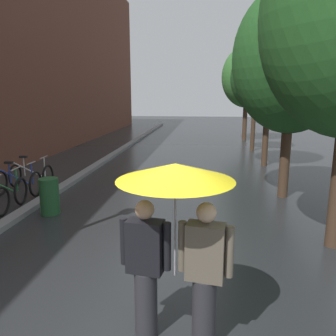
# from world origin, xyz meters

# --- Properties ---
(kerb_strip) EXTENTS (0.30, 36.00, 0.12)m
(kerb_strip) POSITION_xyz_m (-3.20, 10.00, 0.06)
(kerb_strip) COLOR slate
(kerb_strip) RESTS_ON ground
(street_tree_1) EXTENTS (3.00, 3.00, 5.47)m
(street_tree_1) POSITION_xyz_m (3.09, 5.97, 3.59)
(street_tree_1) COLOR #473323
(street_tree_1) RESTS_ON ground
(street_tree_2) EXTENTS (2.86, 2.86, 4.79)m
(street_tree_2) POSITION_xyz_m (3.26, 10.18, 3.35)
(street_tree_2) COLOR #473323
(street_tree_2) RESTS_ON ground
(street_tree_3) EXTENTS (2.21, 2.21, 4.57)m
(street_tree_3) POSITION_xyz_m (3.23, 13.78, 3.36)
(street_tree_3) COLOR #473323
(street_tree_3) RESTS_ON ground
(street_tree_4) EXTENTS (2.94, 2.94, 5.51)m
(street_tree_4) POSITION_xyz_m (3.24, 17.72, 3.72)
(street_tree_4) COLOR #473323
(street_tree_4) RESTS_ON ground
(parked_bicycle_3) EXTENTS (1.14, 0.79, 0.96)m
(parked_bicycle_3) POSITION_xyz_m (-4.14, 4.46, 0.38)
(parked_bicycle_3) COLOR black
(parked_bicycle_3) RESTS_ON ground
(parked_bicycle_4) EXTENTS (1.09, 0.72, 0.96)m
(parked_bicycle_4) POSITION_xyz_m (-4.11, 5.21, 0.38)
(parked_bicycle_4) COLOR black
(parked_bicycle_4) RESTS_ON ground
(parked_bicycle_5) EXTENTS (1.09, 0.72, 0.96)m
(parked_bicycle_5) POSITION_xyz_m (-4.18, 6.08, 0.38)
(parked_bicycle_5) COLOR black
(parked_bicycle_5) RESTS_ON ground
(couple_under_umbrella) EXTENTS (1.24, 1.24, 2.05)m
(couple_under_umbrella) POSITION_xyz_m (0.70, 0.10, 1.43)
(couple_under_umbrella) COLOR #2D2D33
(couple_under_umbrella) RESTS_ON ground
(litter_bin) EXTENTS (0.44, 0.44, 0.85)m
(litter_bin) POSITION_xyz_m (-2.59, 3.93, 0.42)
(litter_bin) COLOR #1E4C28
(litter_bin) RESTS_ON ground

